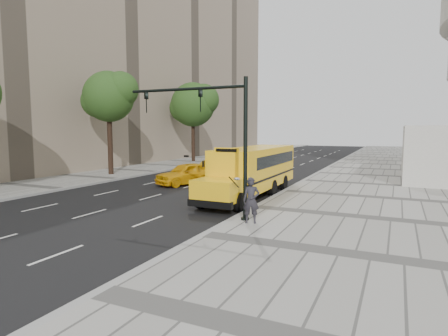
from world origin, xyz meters
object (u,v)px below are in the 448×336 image
at_px(tree_c, 194,104).
at_px(pedestrian, 251,200).
at_px(taxi_near, 187,174).
at_px(taxi_far, 213,168).
at_px(traffic_signal, 216,131).
at_px(tree_b, 109,96).
at_px(school_bus, 254,167).

height_order(tree_c, pedestrian, tree_c).
distance_m(tree_c, taxi_near, 19.71).
relative_size(taxi_far, traffic_signal, 0.73).
xyz_separation_m(tree_b, taxi_near, (8.73, -1.69, -6.17)).
distance_m(tree_b, tree_c, 14.82).
distance_m(taxi_far, traffic_signal, 15.46).
bearing_deg(pedestrian, tree_b, 130.46).
height_order(taxi_near, pedestrian, pedestrian).
bearing_deg(traffic_signal, pedestrian, -12.25).
relative_size(school_bus, traffic_signal, 1.81).
xyz_separation_m(taxi_far, traffic_signal, (6.96, -13.40, 3.33)).
bearing_deg(tree_b, tree_c, 89.93).
bearing_deg(tree_c, school_bus, -51.38).
distance_m(tree_c, traffic_signal, 29.97).
height_order(tree_b, tree_c, tree_c).
height_order(tree_c, school_bus, tree_c).
xyz_separation_m(taxi_far, pedestrian, (8.81, -13.80, 0.37)).
distance_m(tree_b, pedestrian, 21.44).
height_order(pedestrian, traffic_signal, traffic_signal).
distance_m(pedestrian, traffic_signal, 3.51).
xyz_separation_m(tree_b, taxi_far, (8.65, 2.81, -6.23)).
xyz_separation_m(tree_b, tree_c, (0.02, 14.82, 0.17)).
distance_m(school_bus, traffic_signal, 7.18).
bearing_deg(tree_c, pedestrian, -55.96).
relative_size(school_bus, pedestrian, 5.88).
relative_size(tree_b, school_bus, 0.79).
bearing_deg(school_bus, tree_b, 165.59).
xyz_separation_m(tree_c, taxi_far, (8.63, -12.00, -6.39)).
height_order(taxi_near, traffic_signal, traffic_signal).
bearing_deg(school_bus, taxi_far, 133.34).
xyz_separation_m(tree_b, traffic_signal, (15.61, -10.59, -2.90)).
xyz_separation_m(school_bus, traffic_signal, (0.69, -6.76, 2.33)).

